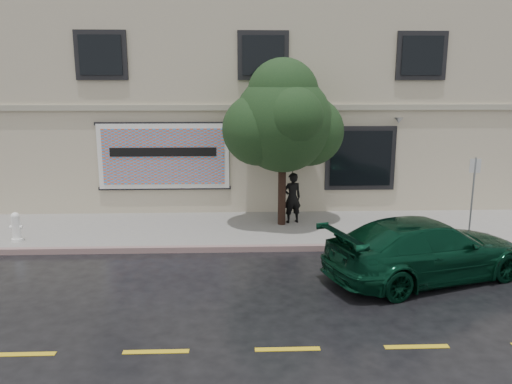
{
  "coord_description": "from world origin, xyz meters",
  "views": [
    {
      "loc": [
        -0.81,
        -11.08,
        4.4
      ],
      "look_at": [
        -0.32,
        2.2,
        1.45
      ],
      "focal_mm": 35.0,
      "sensor_mm": 36.0,
      "label": 1
    }
  ],
  "objects_px": {
    "car": "(427,249)",
    "fire_hydrant": "(16,227)",
    "pedestrian": "(292,198)",
    "street_tree": "(283,123)"
  },
  "relations": [
    {
      "from": "pedestrian",
      "to": "fire_hydrant",
      "type": "xyz_separation_m",
      "value": [
        -7.68,
        -1.57,
        -0.39
      ]
    },
    {
      "from": "pedestrian",
      "to": "street_tree",
      "type": "distance_m",
      "value": 2.32
    },
    {
      "from": "pedestrian",
      "to": "street_tree",
      "type": "height_order",
      "value": "street_tree"
    },
    {
      "from": "car",
      "to": "fire_hydrant",
      "type": "xyz_separation_m",
      "value": [
        -10.28,
        2.64,
        -0.16
      ]
    },
    {
      "from": "car",
      "to": "fire_hydrant",
      "type": "distance_m",
      "value": 10.62
    },
    {
      "from": "car",
      "to": "fire_hydrant",
      "type": "bearing_deg",
      "value": 56.74
    },
    {
      "from": "fire_hydrant",
      "to": "pedestrian",
      "type": "bearing_deg",
      "value": 28.23
    },
    {
      "from": "car",
      "to": "pedestrian",
      "type": "distance_m",
      "value": 4.95
    },
    {
      "from": "pedestrian",
      "to": "street_tree",
      "type": "xyz_separation_m",
      "value": [
        -0.33,
        -0.18,
        2.29
      ]
    },
    {
      "from": "street_tree",
      "to": "fire_hydrant",
      "type": "height_order",
      "value": "street_tree"
    }
  ]
}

